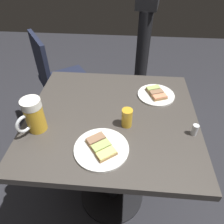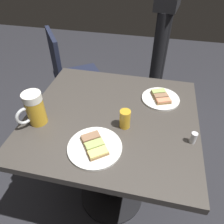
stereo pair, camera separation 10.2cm
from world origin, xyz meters
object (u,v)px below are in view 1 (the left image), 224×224
beer_glass_small (127,118)px  salt_shaker (195,130)px  cafe_chair (59,79)px  plate_far (156,94)px  beer_mug (34,116)px  plate_near (101,148)px

beer_glass_small → salt_shaker: (0.03, 0.30, -0.02)m
beer_glass_small → cafe_chair: 0.96m
salt_shaker → plate_far: bearing=-151.9°
plate_far → beer_mug: size_ratio=1.23×
salt_shaker → cafe_chair: bearing=-131.4°
beer_mug → cafe_chair: 0.87m
plate_near → beer_mug: 0.33m
plate_near → beer_mug: bearing=-107.0°
plate_near → plate_far: 0.47m
plate_near → salt_shaker: size_ratio=4.24×
plate_far → beer_glass_small: size_ratio=2.20×
plate_far → beer_mug: 0.63m
cafe_chair → beer_glass_small: bearing=2.9°
plate_near → plate_far: bearing=147.6°
plate_near → beer_glass_small: 0.19m
plate_far → salt_shaker: 0.31m
salt_shaker → beer_glass_small: bearing=-96.2°
beer_mug → beer_glass_small: (-0.06, 0.40, -0.04)m
beer_glass_small → plate_far: bearing=147.8°
plate_near → beer_glass_small: size_ratio=2.52×
plate_far → cafe_chair: 0.90m
plate_far → beer_glass_small: bearing=-32.2°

